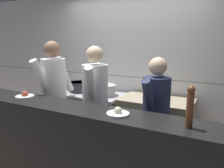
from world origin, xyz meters
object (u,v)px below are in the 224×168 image
(chef_sous, at_px, (95,102))
(chef_line, at_px, (156,116))
(oven_range, at_px, (91,117))
(chef_head_cook, at_px, (54,94))
(sauce_pot, at_px, (105,90))
(mixing_bowl_steel, at_px, (151,96))
(pepper_mill, at_px, (190,106))
(plated_dish_main, at_px, (25,96))
(stock_pot, at_px, (79,86))
(plated_dish_appetiser, at_px, (118,113))

(chef_sous, relative_size, chef_line, 1.07)
(oven_range, relative_size, chef_head_cook, 0.66)
(sauce_pot, distance_m, mixing_bowl_steel, 0.77)
(pepper_mill, bearing_deg, oven_range, 145.27)
(chef_head_cook, relative_size, chef_line, 1.11)
(sauce_pot, relative_size, pepper_mill, 0.99)
(plated_dish_main, height_order, chef_sous, chef_sous)
(stock_pot, distance_m, mixing_bowl_steel, 1.32)
(stock_pot, distance_m, pepper_mill, 2.37)
(chef_sous, height_order, chef_line, chef_sous)
(stock_pot, bearing_deg, sauce_pot, -1.45)
(oven_range, xyz_separation_m, chef_line, (1.32, -0.62, 0.44))
(oven_range, relative_size, chef_line, 0.73)
(plated_dish_appetiser, xyz_separation_m, chef_line, (0.22, 0.59, -0.19))
(stock_pot, height_order, chef_head_cook, chef_head_cook)
(mixing_bowl_steel, xyz_separation_m, plated_dish_main, (-1.33, -1.14, 0.10))
(oven_range, relative_size, plated_dish_appetiser, 5.05)
(chef_sous, bearing_deg, pepper_mill, -43.20)
(sauce_pot, xyz_separation_m, plated_dish_appetiser, (0.81, -1.18, 0.09))
(sauce_pot, height_order, chef_sous, chef_sous)
(chef_sous, bearing_deg, stock_pot, 121.60)
(stock_pot, height_order, plated_dish_main, plated_dish_main)
(stock_pot, height_order, sauce_pot, sauce_pot)
(plated_dish_appetiser, bearing_deg, sauce_pot, 124.42)
(oven_range, xyz_separation_m, plated_dish_main, (-0.25, -1.16, 0.63))
(chef_head_cook, xyz_separation_m, chef_line, (1.55, 0.02, -0.10))
(oven_range, distance_m, chef_line, 1.53)
(plated_dish_main, distance_m, chef_sous, 0.92)
(oven_range, bearing_deg, plated_dish_appetiser, -47.56)
(sauce_pot, bearing_deg, plated_dish_main, -116.24)
(stock_pot, xyz_separation_m, chef_line, (1.56, -0.60, -0.09))
(chef_head_cook, bearing_deg, mixing_bowl_steel, 32.90)
(pepper_mill, relative_size, chef_head_cook, 0.21)
(oven_range, height_order, sauce_pot, sauce_pot)
(stock_pot, bearing_deg, pepper_mill, -31.01)
(plated_dish_appetiser, bearing_deg, plated_dish_main, 177.93)
(oven_range, distance_m, plated_dish_appetiser, 1.76)
(plated_dish_appetiser, distance_m, chef_sous, 0.86)
(stock_pot, xyz_separation_m, chef_sous, (0.72, -0.61, -0.03))
(oven_range, bearing_deg, sauce_pot, -6.48)
(plated_dish_main, bearing_deg, chef_head_cook, 87.26)
(plated_dish_main, xyz_separation_m, chef_sous, (0.74, 0.53, -0.12))
(oven_range, bearing_deg, chef_sous, -52.50)
(sauce_pot, height_order, pepper_mill, pepper_mill)
(oven_range, distance_m, stock_pot, 0.58)
(plated_dish_main, xyz_separation_m, chef_line, (1.58, 0.54, -0.19))
(stock_pot, relative_size, plated_dish_appetiser, 1.54)
(plated_dish_appetiser, relative_size, chef_sous, 0.13)
(plated_dish_appetiser, xyz_separation_m, chef_sous, (-0.62, 0.58, -0.12))
(sauce_pot, bearing_deg, plated_dish_appetiser, -55.58)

